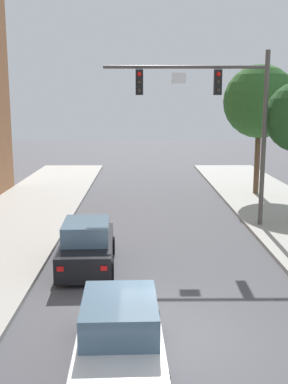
# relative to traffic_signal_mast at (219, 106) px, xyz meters

# --- Properties ---
(ground_plane) EXTENTS (120.00, 120.00, 0.00)m
(ground_plane) POSITION_rel_traffic_signal_mast_xyz_m (-2.61, -9.88, -5.36)
(ground_plane) COLOR #4C4C51
(traffic_signal_mast) EXTENTS (7.00, 0.38, 7.50)m
(traffic_signal_mast) POSITION_rel_traffic_signal_mast_xyz_m (0.00, 0.00, 0.00)
(traffic_signal_mast) COLOR #514C47
(traffic_signal_mast) RESTS_ON sidewalk_right
(car_lead_black) EXTENTS (1.97, 4.30, 1.60)m
(car_lead_black) POSITION_rel_traffic_signal_mast_xyz_m (-5.16, -4.98, -4.64)
(car_lead_black) COLOR black
(car_lead_black) RESTS_ON ground
(car_following_white) EXTENTS (1.94, 4.29, 1.60)m
(car_following_white) POSITION_rel_traffic_signal_mast_xyz_m (-3.79, -11.19, -4.64)
(car_following_white) COLOR silver
(car_following_white) RESTS_ON ground
(street_tree_third) EXTENTS (4.23, 4.23, 7.53)m
(street_tree_third) POSITION_rel_traffic_signal_mast_xyz_m (3.60, 7.29, 0.19)
(street_tree_third) COLOR brown
(street_tree_third) RESTS_ON sidewalk_right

